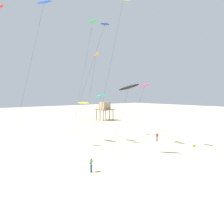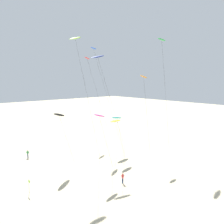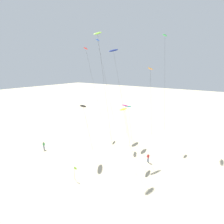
{
  "view_description": "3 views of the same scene",
  "coord_description": "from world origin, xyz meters",
  "px_view_note": "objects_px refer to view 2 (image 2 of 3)",
  "views": [
    {
      "loc": [
        -27.79,
        -24.71,
        9.28
      ],
      "look_at": [
        -0.67,
        7.12,
        6.06
      ],
      "focal_mm": 42.79,
      "sensor_mm": 36.0,
      "label": 1
    },
    {
      "loc": [
        31.35,
        -13.34,
        15.82
      ],
      "look_at": [
        3.01,
        11.49,
        10.0
      ],
      "focal_mm": 32.16,
      "sensor_mm": 36.0,
      "label": 2
    },
    {
      "loc": [
        25.66,
        -25.17,
        17.42
      ],
      "look_at": [
        2.0,
        7.53,
        8.31
      ],
      "focal_mm": 33.24,
      "sensor_mm": 36.0,
      "label": 3
    }
  ],
  "objects_px": {
    "kite_flyer_nearest": "(123,178)",
    "kite_lime": "(76,40)",
    "kite_navy": "(98,58)",
    "kite_black": "(59,115)",
    "kite_flyer_middle": "(28,154)",
    "kite_red": "(88,60)",
    "kite_magenta": "(99,116)",
    "kite_yellow": "(115,121)",
    "kite_blue": "(94,50)",
    "kite_green": "(162,41)",
    "kite_teal": "(117,118)",
    "marker_flag": "(29,184)",
    "kite_orange": "(144,78)"
  },
  "relations": [
    {
      "from": "kite_flyer_nearest",
      "to": "kite_lime",
      "type": "bearing_deg",
      "value": -171.13
    },
    {
      "from": "kite_navy",
      "to": "kite_black",
      "type": "xyz_separation_m",
      "value": [
        -1.65,
        -7.58,
        -10.21
      ]
    },
    {
      "from": "kite_navy",
      "to": "kite_flyer_middle",
      "type": "distance_m",
      "value": 24.31
    },
    {
      "from": "kite_red",
      "to": "kite_lime",
      "type": "xyz_separation_m",
      "value": [
        14.3,
        -12.24,
        1.49
      ]
    },
    {
      "from": "kite_magenta",
      "to": "kite_flyer_middle",
      "type": "bearing_deg",
      "value": -157.6
    },
    {
      "from": "kite_yellow",
      "to": "kite_magenta",
      "type": "xyz_separation_m",
      "value": [
        6.24,
        -9.18,
        2.98
      ]
    },
    {
      "from": "kite_magenta",
      "to": "kite_flyer_middle",
      "type": "xyz_separation_m",
      "value": [
        -15.97,
        -6.58,
        -9.3
      ]
    },
    {
      "from": "kite_magenta",
      "to": "kite_blue",
      "type": "bearing_deg",
      "value": 146.44
    },
    {
      "from": "kite_green",
      "to": "kite_black",
      "type": "relative_size",
      "value": 2.31
    },
    {
      "from": "kite_teal",
      "to": "marker_flag",
      "type": "height_order",
      "value": "kite_teal"
    },
    {
      "from": "kite_red",
      "to": "kite_magenta",
      "type": "relative_size",
      "value": 2.07
    },
    {
      "from": "kite_navy",
      "to": "kite_red",
      "type": "height_order",
      "value": "kite_red"
    },
    {
      "from": "kite_yellow",
      "to": "marker_flag",
      "type": "bearing_deg",
      "value": -78.31
    },
    {
      "from": "kite_red",
      "to": "kite_black",
      "type": "bearing_deg",
      "value": -49.69
    },
    {
      "from": "kite_green",
      "to": "kite_lime",
      "type": "xyz_separation_m",
      "value": [
        -6.23,
        -16.16,
        -0.99
      ]
    },
    {
      "from": "kite_green",
      "to": "kite_black",
      "type": "bearing_deg",
      "value": -112.06
    },
    {
      "from": "kite_red",
      "to": "kite_orange",
      "type": "height_order",
      "value": "kite_red"
    },
    {
      "from": "kite_teal",
      "to": "kite_magenta",
      "type": "relative_size",
      "value": 0.83
    },
    {
      "from": "kite_lime",
      "to": "kite_flyer_nearest",
      "type": "bearing_deg",
      "value": 8.87
    },
    {
      "from": "kite_green",
      "to": "kite_teal",
      "type": "relative_size",
      "value": 2.73
    },
    {
      "from": "kite_orange",
      "to": "kite_magenta",
      "type": "height_order",
      "value": "kite_orange"
    },
    {
      "from": "kite_green",
      "to": "kite_red",
      "type": "relative_size",
      "value": 1.09
    },
    {
      "from": "kite_lime",
      "to": "marker_flag",
      "type": "relative_size",
      "value": 11.26
    },
    {
      "from": "kite_blue",
      "to": "kite_orange",
      "type": "distance_m",
      "value": 14.66
    },
    {
      "from": "kite_yellow",
      "to": "kite_orange",
      "type": "distance_m",
      "value": 10.93
    },
    {
      "from": "kite_flyer_nearest",
      "to": "kite_teal",
      "type": "bearing_deg",
      "value": 142.63
    },
    {
      "from": "kite_navy",
      "to": "kite_red",
      "type": "distance_m",
      "value": 16.36
    },
    {
      "from": "kite_teal",
      "to": "kite_flyer_middle",
      "type": "relative_size",
      "value": 5.34
    },
    {
      "from": "kite_magenta",
      "to": "marker_flag",
      "type": "xyz_separation_m",
      "value": [
        -2.05,
        -11.05,
        -8.7
      ]
    },
    {
      "from": "kite_black",
      "to": "marker_flag",
      "type": "xyz_separation_m",
      "value": [
        5.05,
        -7.51,
        -8.37
      ]
    },
    {
      "from": "kite_black",
      "to": "kite_flyer_nearest",
      "type": "height_order",
      "value": "kite_black"
    },
    {
      "from": "marker_flag",
      "to": "kite_orange",
      "type": "bearing_deg",
      "value": 87.52
    },
    {
      "from": "kite_blue",
      "to": "kite_black",
      "type": "distance_m",
      "value": 19.44
    },
    {
      "from": "kite_blue",
      "to": "kite_flyer_nearest",
      "type": "xyz_separation_m",
      "value": [
        18.28,
        -8.17,
        -22.19
      ]
    },
    {
      "from": "kite_flyer_middle",
      "to": "kite_magenta",
      "type": "bearing_deg",
      "value": 22.4
    },
    {
      "from": "kite_navy",
      "to": "kite_orange",
      "type": "distance_m",
      "value": 9.95
    },
    {
      "from": "kite_yellow",
      "to": "kite_lime",
      "type": "relative_size",
      "value": 0.31
    },
    {
      "from": "kite_yellow",
      "to": "kite_black",
      "type": "distance_m",
      "value": 13.02
    },
    {
      "from": "kite_navy",
      "to": "kite_lime",
      "type": "bearing_deg",
      "value": -92.12
    },
    {
      "from": "kite_black",
      "to": "kite_magenta",
      "type": "bearing_deg",
      "value": 26.49
    },
    {
      "from": "kite_blue",
      "to": "kite_flyer_nearest",
      "type": "distance_m",
      "value": 29.89
    },
    {
      "from": "kite_yellow",
      "to": "kite_green",
      "type": "bearing_deg",
      "value": 42.68
    },
    {
      "from": "kite_flyer_middle",
      "to": "marker_flag",
      "type": "relative_size",
      "value": 0.8
    },
    {
      "from": "kite_black",
      "to": "kite_magenta",
      "type": "relative_size",
      "value": 0.98
    },
    {
      "from": "kite_blue",
      "to": "kite_black",
      "type": "bearing_deg",
      "value": -62.43
    },
    {
      "from": "kite_lime",
      "to": "marker_flag",
      "type": "distance_m",
      "value": 23.97
    },
    {
      "from": "kite_green",
      "to": "kite_magenta",
      "type": "bearing_deg",
      "value": -92.24
    },
    {
      "from": "kite_green",
      "to": "kite_red",
      "type": "xyz_separation_m",
      "value": [
        -20.53,
        -3.92,
        -2.49
      ]
    },
    {
      "from": "kite_orange",
      "to": "marker_flag",
      "type": "xyz_separation_m",
      "value": [
        -1.01,
        -23.21,
        -14.87
      ]
    },
    {
      "from": "kite_green",
      "to": "kite_flyer_nearest",
      "type": "height_order",
      "value": "kite_green"
    }
  ]
}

